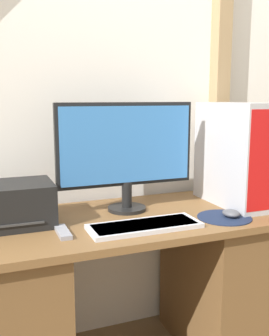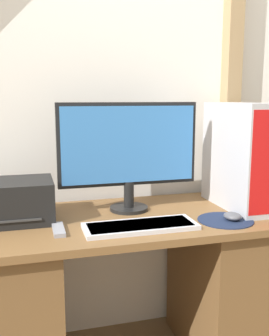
{
  "view_description": "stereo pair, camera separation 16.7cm",
  "coord_description": "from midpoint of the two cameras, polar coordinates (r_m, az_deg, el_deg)",
  "views": [
    {
      "loc": [
        -0.56,
        -1.21,
        1.24
      ],
      "look_at": [
        0.04,
        0.32,
        0.94
      ],
      "focal_mm": 42.0,
      "sensor_mm": 36.0,
      "label": 1
    },
    {
      "loc": [
        -0.41,
        -1.27,
        1.24
      ],
      "look_at": [
        0.04,
        0.32,
        0.94
      ],
      "focal_mm": 42.0,
      "sensor_mm": 36.0,
      "label": 2
    }
  ],
  "objects": [
    {
      "name": "wall_back",
      "position": [
        1.99,
        -1.54,
        13.91
      ],
      "size": [
        6.4,
        0.13,
        2.7
      ],
      "color": "white",
      "rests_on": "ground_plane"
    },
    {
      "name": "desk",
      "position": [
        1.84,
        1.62,
        -17.55
      ],
      "size": [
        1.41,
        0.64,
        0.73
      ],
      "color": "brown",
      "rests_on": "ground_plane"
    },
    {
      "name": "monitor",
      "position": [
        1.75,
        1.86,
        2.81
      ],
      "size": [
        0.63,
        0.17,
        0.49
      ],
      "color": "black",
      "rests_on": "desk"
    },
    {
      "name": "keyboard",
      "position": [
        1.56,
        3.94,
        -8.45
      ],
      "size": [
        0.45,
        0.16,
        0.02
      ],
      "color": "silver",
      "rests_on": "desk"
    },
    {
      "name": "mousepad",
      "position": [
        1.72,
        15.81,
        -7.35
      ],
      "size": [
        0.23,
        0.23,
        0.0
      ],
      "color": "#19233D",
      "rests_on": "desk"
    },
    {
      "name": "mouse",
      "position": [
        1.72,
        16.78,
        -6.75
      ],
      "size": [
        0.07,
        0.08,
        0.03
      ],
      "color": "#4C4C51",
      "rests_on": "mousepad"
    },
    {
      "name": "computer_tower",
      "position": [
        1.9,
        17.49,
        1.67
      ],
      "size": [
        0.17,
        0.44,
        0.48
      ],
      "color": "#B2B2B7",
      "rests_on": "desk"
    },
    {
      "name": "printer",
      "position": [
        1.68,
        -15.18,
        -4.76
      ],
      "size": [
        0.37,
        0.26,
        0.17
      ],
      "color": "black",
      "rests_on": "desk"
    },
    {
      "name": "remote_control",
      "position": [
        1.54,
        -7.92,
        -8.88
      ],
      "size": [
        0.04,
        0.15,
        0.02
      ],
      "color": "gray",
      "rests_on": "desk"
    }
  ]
}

